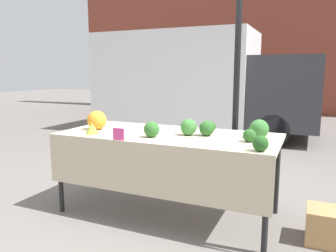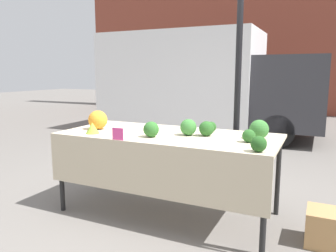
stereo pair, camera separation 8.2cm
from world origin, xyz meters
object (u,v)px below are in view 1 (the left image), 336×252
at_px(price_sign, 118,134).
at_px(produce_crate, 328,226).
at_px(parked_truck, 196,81).
at_px(orange_cauliflower, 97,120).

height_order(price_sign, produce_crate, price_sign).
bearing_deg(parked_truck, orange_cauliflower, -84.69).
bearing_deg(price_sign, produce_crate, 14.27).
relative_size(orange_cauliflower, price_sign, 1.76).
height_order(parked_truck, produce_crate, parked_truck).
relative_size(parked_truck, produce_crate, 14.07).
bearing_deg(parked_truck, produce_crate, -58.34).
xyz_separation_m(orange_cauliflower, produce_crate, (2.35, 0.07, -0.81)).
height_order(orange_cauliflower, price_sign, orange_cauliflower).
distance_m(parked_truck, produce_crate, 5.41).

